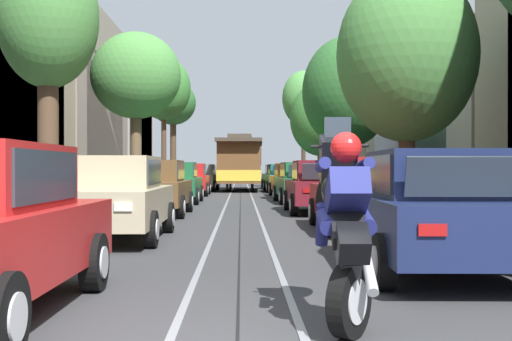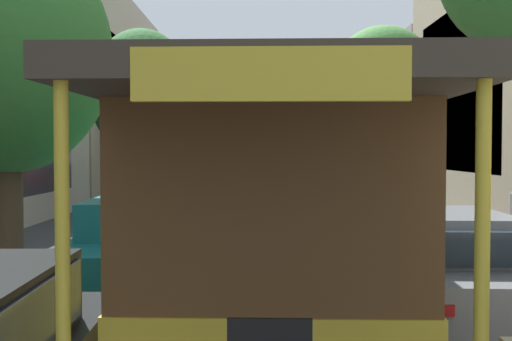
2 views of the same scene
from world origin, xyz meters
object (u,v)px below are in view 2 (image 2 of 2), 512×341
at_px(street_tree_kerb_right_second, 168,108).
at_px(street_sign_post, 324,163).
at_px(street_tree_kerb_left_second, 350,104).
at_px(street_tree_kerb_right_mid, 142,94).
at_px(parked_car_green_fourth_right, 197,195).
at_px(motorcycle_with_rider, 249,171).
at_px(parked_car_orange_fifth_right, 173,212).
at_px(pedestrian_crossing_far, 350,174).
at_px(street_tree_kerb_left_near, 329,117).
at_px(street_tree_kerb_right_fourth, 9,53).
at_px(street_tree_kerb_left_mid, 383,77).
at_px(parked_car_grey_sixth_left, 444,267).
at_px(parked_car_navy_near_right, 222,175).
at_px(parked_car_red_near_left, 299,174).
at_px(parked_car_green_fourth_left, 335,195).
at_px(parked_car_red_fifth_left, 373,218).
at_px(parked_car_beige_second_left, 305,178).
at_px(parked_car_teal_sixth_right, 131,246).
at_px(parked_car_brown_mid_left, 317,185).
at_px(cable_car_trolley, 274,209).
at_px(parked_car_red_second_right, 214,180).
at_px(parked_car_maroon_mid_right, 210,186).
at_px(pedestrian_on_right_pavement, 171,174).
at_px(street_tree_kerb_right_near, 199,126).

height_order(street_tree_kerb_right_second, street_sign_post, street_tree_kerb_right_second).
relative_size(street_tree_kerb_left_second, street_tree_kerb_right_mid, 0.99).
distance_m(parked_car_green_fourth_right, motorcycle_with_rider, 19.97).
relative_size(parked_car_orange_fifth_right, pedestrian_crossing_far, 2.55).
relative_size(street_tree_kerb_left_near, street_tree_kerb_right_mid, 0.99).
bearing_deg(street_tree_kerb_right_fourth, street_tree_kerb_left_mid, -128.64).
relative_size(street_tree_kerb_left_second, street_sign_post, 2.68).
relative_size(parked_car_grey_sixth_left, parked_car_navy_near_right, 1.00).
bearing_deg(parked_car_red_near_left, parked_car_green_fourth_left, 90.07).
bearing_deg(parked_car_red_fifth_left, parked_car_beige_second_left, -89.56).
bearing_deg(street_tree_kerb_right_second, motorcycle_with_rider, -106.68).
xyz_separation_m(parked_car_red_fifth_left, street_tree_kerb_left_mid, (-1.58, -6.72, 4.14)).
xyz_separation_m(parked_car_teal_sixth_right, street_tree_kerb_right_fourth, (2.16, -0.33, 3.30)).
bearing_deg(street_tree_kerb_right_second, pedestrian_crossing_far, -147.11).
distance_m(parked_car_brown_mid_left, street_tree_kerb_right_second, 7.97).
xyz_separation_m(street_tree_kerb_left_mid, pedestrian_crossing_far, (-1.00, -14.35, -3.96)).
bearing_deg(cable_car_trolley, street_tree_kerb_left_second, -100.64).
xyz_separation_m(parked_car_beige_second_left, cable_car_trolley, (2.38, 26.87, 0.86)).
xyz_separation_m(parked_car_red_second_right, parked_car_teal_sixth_right, (-0.27, 22.81, 0.00)).
xyz_separation_m(parked_car_red_second_right, parked_car_maroon_mid_right, (-0.23, 5.60, 0.00)).
xyz_separation_m(street_tree_kerb_right_mid, pedestrian_on_right_pavement, (1.22, -15.51, -3.36)).
distance_m(parked_car_brown_mid_left, motorcycle_with_rider, 13.74).
bearing_deg(pedestrian_crossing_far, street_tree_kerb_left_second, 81.18).
xyz_separation_m(parked_car_maroon_mid_right, parked_car_orange_fifth_right, (0.05, 11.42, 0.00)).
bearing_deg(pedestrian_crossing_far, parked_car_green_fourth_right, 61.89).
xyz_separation_m(motorcycle_with_rider, pedestrian_on_right_pavement, (4.55, 4.83, 0.03)).
relative_size(street_tree_kerb_right_fourth, cable_car_trolley, 0.68).
relative_size(street_tree_kerb_left_mid, street_tree_kerb_right_near, 1.23).
relative_size(parked_car_green_fourth_left, parked_car_green_fourth_right, 0.99).
bearing_deg(parked_car_maroon_mid_right, street_tree_kerb_right_near, -82.46).
xyz_separation_m(motorcycle_with_rider, street_sign_post, (-4.99, 1.13, 0.58)).
relative_size(street_tree_kerb_right_mid, motorcycle_with_rider, 3.56).
bearing_deg(parked_car_brown_mid_left, street_tree_kerb_right_mid, 46.36).
relative_size(street_tree_kerb_right_near, street_tree_kerb_right_second, 0.80).
xyz_separation_m(parked_car_green_fourth_right, street_tree_kerb_right_mid, (1.85, 0.42, 3.55)).
distance_m(parked_car_navy_near_right, street_tree_kerb_right_mid, 17.91).
bearing_deg(street_tree_kerb_left_near, parked_car_brown_mid_left, 81.19).
height_order(street_tree_kerb_right_near, street_tree_kerb_right_mid, street_tree_kerb_right_mid).
height_order(street_tree_kerb_left_mid, street_tree_kerb_right_mid, street_tree_kerb_left_mid).
height_order(parked_car_grey_sixth_left, motorcycle_with_rider, motorcycle_with_rider).
distance_m(parked_car_brown_mid_left, street_sign_post, 12.32).
distance_m(motorcycle_with_rider, pedestrian_on_right_pavement, 6.64).
distance_m(parked_car_brown_mid_left, street_tree_kerb_right_mid, 10.33).
relative_size(street_tree_kerb_right_second, street_tree_kerb_right_fourth, 1.10).
distance_m(parked_car_maroon_mid_right, street_sign_post, 14.57).
relative_size(parked_car_grey_sixth_left, parked_car_maroon_mid_right, 1.01).
height_order(parked_car_maroon_mid_right, street_tree_kerb_left_near, street_tree_kerb_left_near).
height_order(parked_car_navy_near_right, street_tree_kerb_left_second, street_tree_kerb_left_second).
bearing_deg(street_tree_kerb_right_fourth, cable_car_trolley, 148.81).
relative_size(parked_car_teal_sixth_right, street_tree_kerb_right_second, 0.65).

